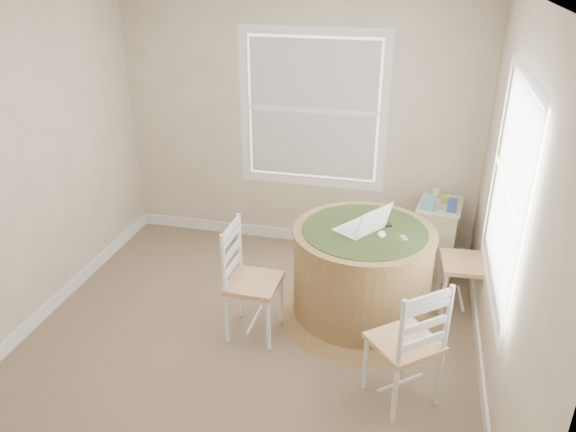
% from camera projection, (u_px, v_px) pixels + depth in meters
% --- Properties ---
extents(room, '(3.64, 3.64, 2.64)m').
position_uv_depth(room, '(272.00, 186.00, 4.08)').
color(room, '#876C55').
rests_on(room, ground).
extents(round_table, '(1.33, 1.33, 0.83)m').
position_uv_depth(round_table, '(362.00, 271.00, 4.65)').
color(round_table, '#A27A48').
rests_on(round_table, ground).
extents(chair_left, '(0.41, 0.43, 0.95)m').
position_uv_depth(chair_left, '(254.00, 282.00, 4.44)').
color(chair_left, white).
rests_on(chair_left, ground).
extents(chair_near, '(0.58, 0.58, 0.95)m').
position_uv_depth(chair_near, '(405.00, 342.00, 3.77)').
color(chair_near, white).
rests_on(chair_near, ground).
extents(chair_right, '(0.43, 0.45, 0.95)m').
position_uv_depth(chair_right, '(466.00, 263.00, 4.72)').
color(chair_right, white).
rests_on(chair_right, ground).
extents(laptop, '(0.47, 0.48, 0.25)m').
position_uv_depth(laptop, '(362.00, 227.00, 4.47)').
color(laptop, white).
rests_on(laptop, round_table).
extents(mouse, '(0.10, 0.12, 0.04)m').
position_uv_depth(mouse, '(382.00, 234.00, 4.40)').
color(mouse, white).
rests_on(mouse, round_table).
extents(phone, '(0.07, 0.10, 0.02)m').
position_uv_depth(phone, '(404.00, 238.00, 4.36)').
color(phone, '#B7BABF').
rests_on(phone, round_table).
extents(keys, '(0.07, 0.07, 0.02)m').
position_uv_depth(keys, '(388.00, 226.00, 4.55)').
color(keys, black).
rests_on(keys, round_table).
extents(corner_chest, '(0.45, 0.57, 0.70)m').
position_uv_depth(corner_chest, '(436.00, 237.00, 5.42)').
color(corner_chest, beige).
rests_on(corner_chest, ground).
extents(tissue_box, '(0.13, 0.13, 0.10)m').
position_uv_depth(tissue_box, '(430.00, 203.00, 5.17)').
color(tissue_box, '#5597C2').
rests_on(tissue_box, corner_chest).
extents(box_yellow, '(0.16, 0.12, 0.06)m').
position_uv_depth(box_yellow, '(448.00, 199.00, 5.29)').
color(box_yellow, '#B5C545').
rests_on(box_yellow, corner_chest).
extents(box_blue, '(0.09, 0.09, 0.12)m').
position_uv_depth(box_blue, '(451.00, 204.00, 5.11)').
color(box_blue, '#2D4388').
rests_on(box_blue, corner_chest).
extents(cup_cream, '(0.07, 0.07, 0.09)m').
position_uv_depth(cup_cream, '(437.00, 194.00, 5.38)').
color(cup_cream, beige).
rests_on(cup_cream, corner_chest).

